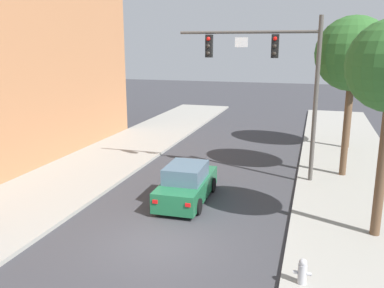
{
  "coord_description": "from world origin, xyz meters",
  "views": [
    {
      "loc": [
        4.59,
        -11.53,
        6.4
      ],
      "look_at": [
        -0.65,
        5.8,
        2.0
      ],
      "focal_mm": 38.4,
      "sensor_mm": 36.0,
      "label": 1
    }
  ],
  "objects": [
    {
      "name": "car_lead_green",
      "position": [
        -0.32,
        3.94,
        0.72
      ],
      "size": [
        1.93,
        4.28,
        1.6
      ],
      "color": "#1E663D",
      "rests_on": "ground"
    },
    {
      "name": "street_tree_second",
      "position": [
        6.1,
        9.13,
        5.95
      ],
      "size": [
        3.45,
        3.45,
        7.57
      ],
      "color": "brown",
      "rests_on": "sidewalk_right"
    },
    {
      "name": "street_tree_third",
      "position": [
        6.62,
        15.06,
        5.75
      ],
      "size": [
        4.06,
        4.06,
        7.65
      ],
      "color": "brown",
      "rests_on": "sidewalk_right"
    },
    {
      "name": "fire_hydrant",
      "position": [
        4.57,
        -1.25,
        0.51
      ],
      "size": [
        0.48,
        0.24,
        0.72
      ],
      "color": "#B2B2B7",
      "rests_on": "sidewalk_right"
    },
    {
      "name": "ground_plane",
      "position": [
        0.0,
        0.0,
        0.0
      ],
      "size": [
        120.0,
        120.0,
        0.0
      ],
      "primitive_type": "plane",
      "color": "#38383D"
    },
    {
      "name": "traffic_signal_mast",
      "position": [
        2.77,
        7.79,
        5.34
      ],
      "size": [
        6.52,
        0.38,
        7.5
      ],
      "color": "#514C47",
      "rests_on": "sidewalk_right"
    },
    {
      "name": "sidewalk_right",
      "position": [
        6.5,
        0.0,
        0.07
      ],
      "size": [
        5.0,
        60.0,
        0.15
      ],
      "primitive_type": "cube",
      "color": "#99968E",
      "rests_on": "ground"
    }
  ]
}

